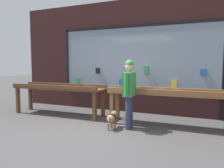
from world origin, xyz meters
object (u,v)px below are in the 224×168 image
at_px(display_table_left, 59,90).
at_px(display_table_right, 166,96).
at_px(small_dog, 112,118).
at_px(person_browsing, 129,89).

bearing_deg(display_table_left, display_table_right, 0.05).
bearing_deg(display_table_left, small_dog, -18.39).
height_order(display_table_left, person_browsing, person_browsing).
distance_m(display_table_left, small_dog, 2.19).
xyz_separation_m(person_browsing, small_dog, (-0.36, -0.18, -0.67)).
bearing_deg(small_dog, display_table_right, -65.44).
distance_m(display_table_left, person_browsing, 2.44).
xyz_separation_m(display_table_right, person_browsing, (-0.77, -0.49, 0.18)).
relative_size(person_browsing, small_dog, 2.92).
bearing_deg(display_table_left, person_browsing, -11.59).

